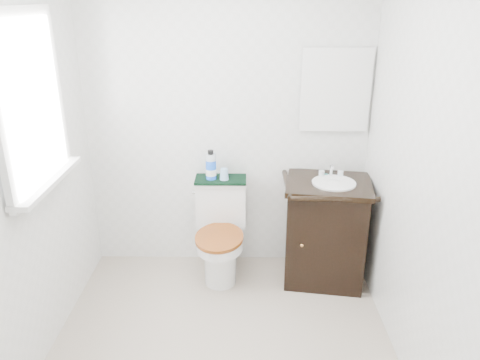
{
  "coord_description": "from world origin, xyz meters",
  "views": [
    {
      "loc": [
        0.14,
        -2.32,
        2.1
      ],
      "look_at": [
        0.11,
        0.75,
        0.89
      ],
      "focal_mm": 35.0,
      "sensor_mm": 36.0,
      "label": 1
    }
  ],
  "objects_px": {
    "mouthwash_bottle": "(211,166)",
    "vanity": "(326,229)",
    "toilet": "(221,235)",
    "trash_bin": "(221,257)",
    "cup": "(224,174)"
  },
  "relations": [
    {
      "from": "vanity",
      "to": "cup",
      "type": "distance_m",
      "value": 0.89
    },
    {
      "from": "toilet",
      "to": "trash_bin",
      "type": "height_order",
      "value": "toilet"
    },
    {
      "from": "toilet",
      "to": "vanity",
      "type": "height_order",
      "value": "vanity"
    },
    {
      "from": "vanity",
      "to": "trash_bin",
      "type": "distance_m",
      "value": 0.87
    },
    {
      "from": "mouthwash_bottle",
      "to": "vanity",
      "type": "bearing_deg",
      "value": -11.28
    },
    {
      "from": "trash_bin",
      "to": "mouthwash_bottle",
      "type": "relative_size",
      "value": 1.11
    },
    {
      "from": "trash_bin",
      "to": "toilet",
      "type": "bearing_deg",
      "value": -90.0
    },
    {
      "from": "trash_bin",
      "to": "cup",
      "type": "xyz_separation_m",
      "value": [
        0.03,
        0.09,
        0.69
      ]
    },
    {
      "from": "trash_bin",
      "to": "mouthwash_bottle",
      "type": "xyz_separation_m",
      "value": [
        -0.07,
        0.11,
        0.75
      ]
    },
    {
      "from": "toilet",
      "to": "mouthwash_bottle",
      "type": "bearing_deg",
      "value": 123.45
    },
    {
      "from": "vanity",
      "to": "mouthwash_bottle",
      "type": "bearing_deg",
      "value": 168.72
    },
    {
      "from": "toilet",
      "to": "mouthwash_bottle",
      "type": "distance_m",
      "value": 0.56
    },
    {
      "from": "mouthwash_bottle",
      "to": "cup",
      "type": "distance_m",
      "value": 0.12
    },
    {
      "from": "toilet",
      "to": "trash_bin",
      "type": "distance_m",
      "value": 0.2
    },
    {
      "from": "cup",
      "to": "trash_bin",
      "type": "bearing_deg",
      "value": -107.74
    }
  ]
}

